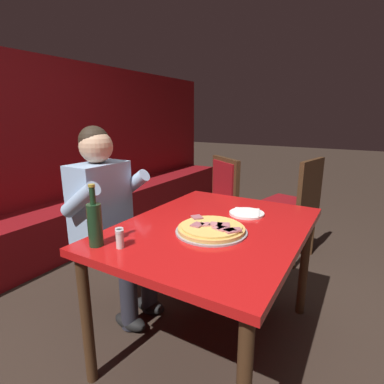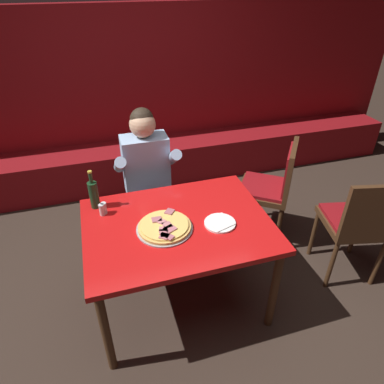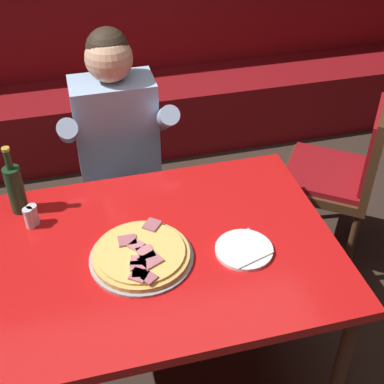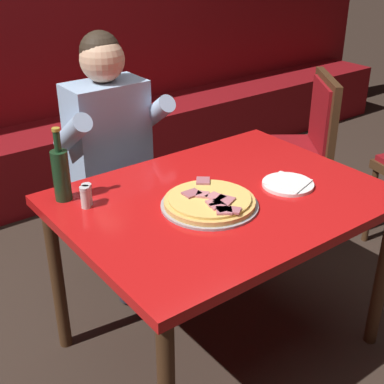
{
  "view_description": "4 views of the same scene",
  "coord_description": "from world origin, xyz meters",
  "px_view_note": "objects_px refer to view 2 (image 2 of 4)",
  "views": [
    {
      "loc": [
        -1.39,
        -0.68,
        1.34
      ],
      "look_at": [
        0.02,
        0.15,
        0.92
      ],
      "focal_mm": 28.0,
      "sensor_mm": 36.0,
      "label": 1
    },
    {
      "loc": [
        -0.43,
        -1.75,
        2.18
      ],
      "look_at": [
        0.12,
        0.08,
        0.93
      ],
      "focal_mm": 32.0,
      "sensor_mm": 36.0,
      "label": 2
    },
    {
      "loc": [
        -0.26,
        -1.39,
        2.1
      ],
      "look_at": [
        0.13,
        0.13,
        0.88
      ],
      "focal_mm": 50.0,
      "sensor_mm": 36.0,
      "label": 3
    },
    {
      "loc": [
        -1.22,
        -1.41,
        1.71
      ],
      "look_at": [
        -0.07,
        0.1,
        0.75
      ],
      "focal_mm": 50.0,
      "sensor_mm": 36.0,
      "label": 4
    }
  ],
  "objects_px": {
    "beer_bottle": "(94,194)",
    "diner_seated_blue_shirt": "(148,178)",
    "plate_white_paper": "(220,223)",
    "dining_chair_near_right": "(273,184)",
    "pizza": "(165,227)",
    "dining_chair_side_aisle": "(360,220)",
    "main_dining_table": "(178,232)",
    "shaker_black_pepper": "(104,209)",
    "shaker_oregano": "(102,210)"
  },
  "relations": [
    {
      "from": "beer_bottle",
      "to": "diner_seated_blue_shirt",
      "type": "height_order",
      "value": "diner_seated_blue_shirt"
    },
    {
      "from": "plate_white_paper",
      "to": "dining_chair_near_right",
      "type": "height_order",
      "value": "dining_chair_near_right"
    },
    {
      "from": "plate_white_paper",
      "to": "pizza",
      "type": "bearing_deg",
      "value": 171.46
    },
    {
      "from": "pizza",
      "to": "dining_chair_side_aisle",
      "type": "bearing_deg",
      "value": -4.7
    },
    {
      "from": "main_dining_table",
      "to": "dining_chair_side_aisle",
      "type": "height_order",
      "value": "dining_chair_side_aisle"
    },
    {
      "from": "pizza",
      "to": "shaker_black_pepper",
      "type": "xyz_separation_m",
      "value": [
        -0.36,
        0.29,
        0.02
      ]
    },
    {
      "from": "plate_white_paper",
      "to": "dining_chair_side_aisle",
      "type": "xyz_separation_m",
      "value": [
        1.11,
        -0.07,
        -0.18
      ]
    },
    {
      "from": "shaker_oregano",
      "to": "pizza",
      "type": "bearing_deg",
      "value": -36.15
    },
    {
      "from": "plate_white_paper",
      "to": "dining_chair_near_right",
      "type": "xyz_separation_m",
      "value": [
        0.74,
        0.6,
        -0.19
      ]
    },
    {
      "from": "plate_white_paper",
      "to": "shaker_black_pepper",
      "type": "bearing_deg",
      "value": 154.48
    },
    {
      "from": "plate_white_paper",
      "to": "shaker_black_pepper",
      "type": "relative_size",
      "value": 2.44
    },
    {
      "from": "beer_bottle",
      "to": "dining_chair_side_aisle",
      "type": "distance_m",
      "value": 1.98
    },
    {
      "from": "shaker_black_pepper",
      "to": "dining_chair_near_right",
      "type": "height_order",
      "value": "dining_chair_near_right"
    },
    {
      "from": "pizza",
      "to": "diner_seated_blue_shirt",
      "type": "relative_size",
      "value": 0.29
    },
    {
      "from": "beer_bottle",
      "to": "shaker_black_pepper",
      "type": "bearing_deg",
      "value": -60.94
    },
    {
      "from": "dining_chair_near_right",
      "to": "plate_white_paper",
      "type": "bearing_deg",
      "value": -141.14
    },
    {
      "from": "main_dining_table",
      "to": "plate_white_paper",
      "type": "bearing_deg",
      "value": -19.08
    },
    {
      "from": "shaker_oregano",
      "to": "plate_white_paper",
      "type": "bearing_deg",
      "value": -23.99
    },
    {
      "from": "shaker_black_pepper",
      "to": "diner_seated_blue_shirt",
      "type": "bearing_deg",
      "value": 49.82
    },
    {
      "from": "shaker_oregano",
      "to": "shaker_black_pepper",
      "type": "distance_m",
      "value": 0.02
    },
    {
      "from": "shaker_oregano",
      "to": "dining_chair_near_right",
      "type": "distance_m",
      "value": 1.52
    },
    {
      "from": "dining_chair_side_aisle",
      "to": "diner_seated_blue_shirt",
      "type": "bearing_deg",
      "value": 148.79
    },
    {
      "from": "main_dining_table",
      "to": "beer_bottle",
      "type": "xyz_separation_m",
      "value": [
        -0.51,
        0.35,
        0.19
      ]
    },
    {
      "from": "diner_seated_blue_shirt",
      "to": "beer_bottle",
      "type": "bearing_deg",
      "value": -140.5
    },
    {
      "from": "pizza",
      "to": "shaker_black_pepper",
      "type": "distance_m",
      "value": 0.46
    },
    {
      "from": "shaker_oregano",
      "to": "shaker_black_pepper",
      "type": "bearing_deg",
      "value": 44.93
    },
    {
      "from": "main_dining_table",
      "to": "dining_chair_side_aisle",
      "type": "xyz_separation_m",
      "value": [
        1.38,
        -0.16,
        -0.09
      ]
    },
    {
      "from": "main_dining_table",
      "to": "beer_bottle",
      "type": "bearing_deg",
      "value": 145.56
    },
    {
      "from": "plate_white_paper",
      "to": "shaker_oregano",
      "type": "relative_size",
      "value": 2.44
    },
    {
      "from": "diner_seated_blue_shirt",
      "to": "dining_chair_near_right",
      "type": "relative_size",
      "value": 1.33
    },
    {
      "from": "beer_bottle",
      "to": "shaker_black_pepper",
      "type": "height_order",
      "value": "beer_bottle"
    },
    {
      "from": "plate_white_paper",
      "to": "shaker_oregano",
      "type": "height_order",
      "value": "shaker_oregano"
    },
    {
      "from": "main_dining_table",
      "to": "shaker_oregano",
      "type": "height_order",
      "value": "shaker_oregano"
    },
    {
      "from": "main_dining_table",
      "to": "diner_seated_blue_shirt",
      "type": "xyz_separation_m",
      "value": [
        -0.06,
        0.72,
        0.04
      ]
    },
    {
      "from": "main_dining_table",
      "to": "pizza",
      "type": "xyz_separation_m",
      "value": [
        -0.1,
        -0.04,
        0.1
      ]
    },
    {
      "from": "pizza",
      "to": "beer_bottle",
      "type": "relative_size",
      "value": 1.27
    },
    {
      "from": "beer_bottle",
      "to": "dining_chair_near_right",
      "type": "xyz_separation_m",
      "value": [
        1.52,
        0.15,
        -0.29
      ]
    },
    {
      "from": "dining_chair_near_right",
      "to": "beer_bottle",
      "type": "bearing_deg",
      "value": -174.2
    },
    {
      "from": "diner_seated_blue_shirt",
      "to": "shaker_oregano",
      "type": "bearing_deg",
      "value": -130.36
    },
    {
      "from": "pizza",
      "to": "beer_bottle",
      "type": "distance_m",
      "value": 0.57
    },
    {
      "from": "shaker_oregano",
      "to": "dining_chair_side_aisle",
      "type": "xyz_separation_m",
      "value": [
        1.85,
        -0.4,
        -0.21
      ]
    },
    {
      "from": "beer_bottle",
      "to": "diner_seated_blue_shirt",
      "type": "xyz_separation_m",
      "value": [
        0.45,
        0.37,
        -0.16
      ]
    },
    {
      "from": "beer_bottle",
      "to": "dining_chair_side_aisle",
      "type": "bearing_deg",
      "value": -15.07
    },
    {
      "from": "beer_bottle",
      "to": "shaker_oregano",
      "type": "height_order",
      "value": "beer_bottle"
    },
    {
      "from": "beer_bottle",
      "to": "shaker_black_pepper",
      "type": "relative_size",
      "value": 3.4
    },
    {
      "from": "pizza",
      "to": "diner_seated_blue_shirt",
      "type": "height_order",
      "value": "diner_seated_blue_shirt"
    },
    {
      "from": "main_dining_table",
      "to": "dining_chair_side_aisle",
      "type": "bearing_deg",
      "value": -6.59
    },
    {
      "from": "shaker_black_pepper",
      "to": "beer_bottle",
      "type": "bearing_deg",
      "value": 119.06
    },
    {
      "from": "diner_seated_blue_shirt",
      "to": "plate_white_paper",
      "type": "bearing_deg",
      "value": -67.67
    },
    {
      "from": "pizza",
      "to": "main_dining_table",
      "type": "bearing_deg",
      "value": 21.49
    }
  ]
}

